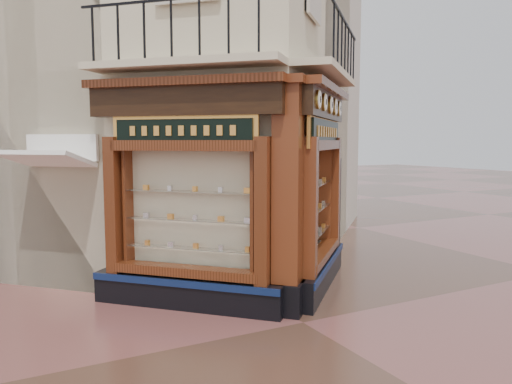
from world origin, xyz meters
TOP-DOWN VIEW (x-y plane):
  - ground at (0.00, 0.00)m, footprint 80.00×80.00m
  - main_building at (0.00, 6.16)m, footprint 11.31×11.31m
  - neighbour_left at (-2.47, 8.63)m, footprint 11.31×11.31m
  - neighbour_right at (2.47, 8.63)m, footprint 11.31×11.31m
  - shopfront_left at (-1.41, 1.57)m, footprint 2.86×2.86m
  - shopfront_right at (1.41, 1.57)m, footprint 2.86×2.86m
  - corner_pilaster at (0.00, 0.50)m, footprint 0.85×0.85m
  - balcony at (0.00, 1.49)m, footprint 5.94×2.97m
  - clock_a at (0.56, 0.46)m, footprint 0.26×0.26m
  - clock_b at (0.99, 0.89)m, footprint 0.26×0.26m
  - clock_c at (1.50, 1.39)m, footprint 0.28×0.28m
  - clock_d at (1.93, 1.82)m, footprint 0.28×0.28m
  - clock_e at (2.35, 2.25)m, footprint 0.27×0.27m
  - awning at (-3.47, 3.26)m, footprint 1.76×1.76m
  - signboard_left at (-1.46, 1.51)m, footprint 1.93×1.93m
  - signboard_right at (1.46, 1.51)m, footprint 2.25×2.25m

SIDE VIEW (x-z plane):
  - ground at x=0.00m, z-range 0.00..0.00m
  - awning at x=-3.47m, z-range -0.17..0.17m
  - corner_pilaster at x=0.00m, z-range -0.04..3.94m
  - shopfront_left at x=-1.41m, z-range -0.01..3.97m
  - shopfront_right at x=1.41m, z-range -0.01..3.97m
  - signboard_left at x=-1.46m, z-range 2.84..3.36m
  - signboard_right at x=1.46m, z-range 2.80..3.40m
  - clock_a at x=0.56m, z-range 3.46..3.78m
  - clock_b at x=0.99m, z-range 3.46..3.78m
  - clock_c at x=1.50m, z-range 3.45..3.79m
  - clock_d at x=1.93m, z-range 3.45..3.79m
  - clock_e at x=2.35m, z-range 3.45..3.79m
  - balcony at x=0.00m, z-range 3.70..4.73m
  - neighbour_left at x=-2.47m, z-range 0.00..11.00m
  - neighbour_right at x=2.47m, z-range 0.00..11.00m
  - main_building at x=0.00m, z-range 0.00..12.00m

